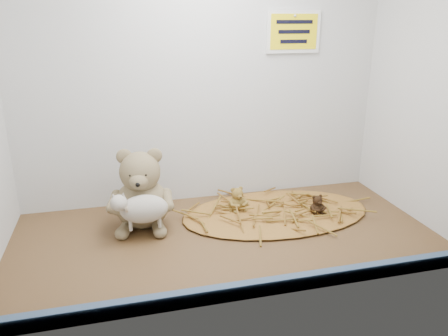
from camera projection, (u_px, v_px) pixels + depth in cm
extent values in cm
cube|color=#3F2B15|center=(226.00, 236.00, 125.36)|extent=(120.00, 60.00, 0.40)
cube|color=silver|center=(203.00, 65.00, 138.02)|extent=(120.00, 0.40, 90.00)
cube|color=silver|center=(430.00, 71.00, 124.46)|extent=(0.40, 60.00, 90.00)
cube|color=#3B5171|center=(258.00, 288.00, 98.40)|extent=(119.28, 2.20, 3.60)
ellipsoid|color=brown|center=(276.00, 212.00, 139.12)|extent=(60.66, 35.22, 1.17)
cube|color=#DCC50B|center=(293.00, 32.00, 141.13)|extent=(16.00, 1.20, 11.00)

